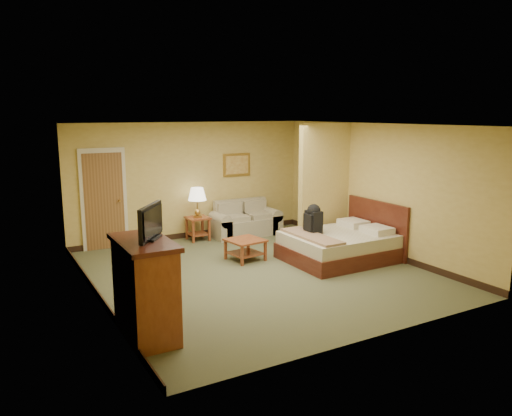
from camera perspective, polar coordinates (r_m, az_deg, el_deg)
floor at (r=8.96m, az=0.07°, el=-7.38°), size 6.00×6.00×0.00m
ceiling at (r=8.51m, az=0.07°, el=9.49°), size 6.00×6.00×0.00m
back_wall at (r=11.32m, az=-7.43°, el=3.13°), size 5.50×0.02×2.60m
left_wall at (r=7.69m, az=-18.07°, el=-0.95°), size 0.02×6.00×2.60m
right_wall at (r=10.26m, az=13.58°, el=2.12°), size 0.02×6.00×2.60m
partition at (r=10.57m, az=7.78°, el=2.58°), size 1.20×0.15×2.60m
door at (r=10.76m, az=-16.99°, el=0.90°), size 0.94×0.16×2.10m
baseboard at (r=11.54m, az=-7.26°, el=-2.99°), size 5.50×0.02×0.12m
loveseat at (r=11.59m, az=-1.25°, el=-1.81°), size 1.60×0.75×0.81m
side_table at (r=11.16m, az=-6.66°, el=-1.94°), size 0.48×0.48×0.52m
table_lamp at (r=11.03m, az=-6.74°, el=1.50°), size 0.40×0.40×0.66m
coffee_table at (r=9.62m, az=-1.23°, el=-4.27°), size 0.72×0.72×0.41m
wall_picture at (r=11.73m, az=-2.21°, el=4.96°), size 0.69×0.04×0.54m
dresser at (r=6.48m, az=-12.53°, el=-8.95°), size 0.62×1.18×1.26m
tv at (r=6.28m, az=-11.97°, el=-1.70°), size 0.47×0.59×0.43m
bed at (r=9.78m, az=9.71°, el=-4.16°), size 1.97×1.67×1.08m
backpack at (r=9.59m, az=6.61°, el=-1.12°), size 0.26×0.33×0.56m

